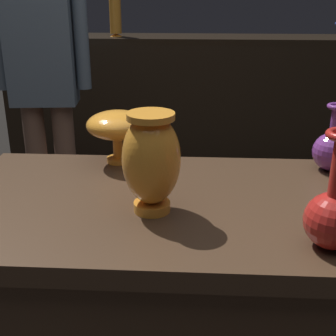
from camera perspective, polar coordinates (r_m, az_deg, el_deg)
The scene contains 8 objects.
display_plinth at distance 1.40m, azimuth 1.69°, elevation -18.74°, with size 1.20×0.64×0.80m.
back_display_shelf at distance 3.37m, azimuth 2.88°, elevation 7.58°, with size 2.60×0.40×0.99m.
vase_centerpiece at distance 1.08m, azimuth -2.08°, elevation 1.04°, with size 0.14×0.14×0.25m.
vase_tall_behind at distance 1.00m, azimuth 19.88°, elevation -5.20°, with size 0.12×0.12×0.25m.
vase_left_accent at distance 1.43m, azimuth 19.68°, elevation 2.24°, with size 0.11×0.11×0.20m.
vase_right_accent at distance 1.41m, azimuth -6.32°, elevation 5.18°, with size 0.19×0.19×0.16m.
shelf_vase_left at distance 3.27m, azimuth -6.53°, elevation 18.24°, with size 0.09×0.09×0.27m.
visitor_near_left at distance 2.41m, azimuth -15.18°, elevation 10.96°, with size 0.47×0.21×1.53m.
Camera 1 is at (0.02, -1.07, 1.31)m, focal length 49.23 mm.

